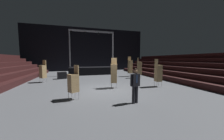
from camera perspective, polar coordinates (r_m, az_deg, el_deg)
name	(u,v)px	position (r m, az deg, el deg)	size (l,w,h in m)	color
ground_plane	(106,90)	(8.48, -2.78, -9.58)	(22.00, 30.00, 0.10)	#515459
arena_end_wall	(88,49)	(23.14, -11.57, 9.69)	(22.00, 0.30, 8.00)	black
bleacher_bank_right	(190,67)	(13.94, 33.63, 1.16)	(4.50, 24.00, 2.70)	black
stage_riser	(92,70)	(17.15, -9.76, 0.10)	(6.17, 2.62, 5.89)	black
man_with_tie	(135,84)	(5.75, 11.18, -6.52)	(0.57, 0.31, 1.68)	black
chair_stack_front_left	(139,68)	(13.83, 13.09, 1.03)	(0.53, 0.53, 2.31)	#B2B5BA
chair_stack_front_right	(73,82)	(6.50, -18.13, -5.75)	(0.60, 0.60, 1.79)	#B2B5BA
chair_stack_mid_left	(130,66)	(14.86, 8.76, 1.70)	(0.50, 0.50, 2.48)	#B2B5BA
chair_stack_mid_right	(158,73)	(9.77, 21.42, -1.30)	(0.48, 0.48, 2.14)	#B2B5BA
chair_stack_mid_centre	(114,73)	(8.65, 0.96, -1.45)	(0.56, 0.56, 2.22)	#B2B5BA
chair_stack_rear_left	(43,71)	(12.52, -30.42, -0.52)	(0.62, 0.62, 2.05)	#B2B5BA
equipment_road_case	(62,75)	(14.02, -23.04, -2.42)	(0.90, 0.60, 0.73)	black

